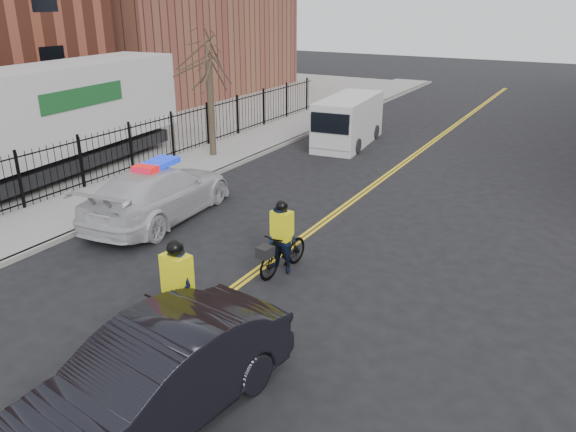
# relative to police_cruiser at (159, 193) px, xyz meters

# --- Properties ---
(ground) EXTENTS (120.00, 120.00, 0.00)m
(ground) POSITION_rel_police_cruiser_xyz_m (4.72, -3.29, -0.86)
(ground) COLOR black
(ground) RESTS_ON ground
(center_line_left) EXTENTS (0.10, 60.00, 0.01)m
(center_line_left) POSITION_rel_police_cruiser_xyz_m (4.64, 4.71, -0.85)
(center_line_left) COLOR yellow
(center_line_left) RESTS_ON ground
(center_line_right) EXTENTS (0.10, 60.00, 0.01)m
(center_line_right) POSITION_rel_police_cruiser_xyz_m (4.80, 4.71, -0.85)
(center_line_right) COLOR yellow
(center_line_right) RESTS_ON ground
(sidewalk) EXTENTS (3.00, 60.00, 0.15)m
(sidewalk) POSITION_rel_police_cruiser_xyz_m (-2.78, 4.71, -0.79)
(sidewalk) COLOR gray
(sidewalk) RESTS_ON ground
(curb) EXTENTS (0.20, 60.00, 0.15)m
(curb) POSITION_rel_police_cruiser_xyz_m (-1.28, 4.71, -0.79)
(curb) COLOR gray
(curb) RESTS_ON ground
(iron_fence) EXTENTS (0.12, 28.00, 2.00)m
(iron_fence) POSITION_rel_police_cruiser_xyz_m (-4.28, 4.71, 0.14)
(iron_fence) COLOR black
(iron_fence) RESTS_ON ground
(lot_pad) EXTENTS (18.00, 60.00, 0.02)m
(lot_pad) POSITION_rel_police_cruiser_xyz_m (-13.28, 4.71, -0.85)
(lot_pad) COLOR gray
(lot_pad) RESTS_ON ground
(street_tree) EXTENTS (3.20, 3.20, 4.80)m
(street_tree) POSITION_rel_police_cruiser_xyz_m (-2.88, 6.71, 2.67)
(street_tree) COLOR #352B1F
(street_tree) RESTS_ON sidewalk
(police_cruiser) EXTENTS (3.03, 6.11, 1.87)m
(police_cruiser) POSITION_rel_police_cruiser_xyz_m (0.00, 0.00, 0.00)
(police_cruiser) COLOR silver
(police_cruiser) RESTS_ON ground
(dark_sedan) EXTENTS (2.48, 5.41, 1.72)m
(dark_sedan) POSITION_rel_police_cruiser_xyz_m (6.26, -7.17, -0.00)
(dark_sedan) COLOR black
(dark_sedan) RESTS_ON ground
(cargo_van) EXTENTS (2.49, 5.53, 2.24)m
(cargo_van) POSITION_rel_police_cruiser_xyz_m (1.23, 11.87, 0.24)
(cargo_van) COLOR silver
(cargo_van) RESTS_ON ground
(semi_trailer) EXTENTS (3.93, 13.83, 4.25)m
(semi_trailer) POSITION_rel_police_cruiser_xyz_m (-6.51, 0.81, 1.55)
(semi_trailer) COLOR silver
(semi_trailer) RESTS_ON ground
(cyclist_near) EXTENTS (1.10, 2.34, 2.21)m
(cyclist_near) POSITION_rel_police_cruiser_xyz_m (4.98, -5.01, -0.09)
(cyclist_near) COLOR black
(cyclist_near) RESTS_ON ground
(cyclist_far) EXTENTS (0.94, 1.97, 1.95)m
(cyclist_far) POSITION_rel_police_cruiser_xyz_m (5.29, -1.36, -0.09)
(cyclist_far) COLOR black
(cyclist_far) RESTS_ON ground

